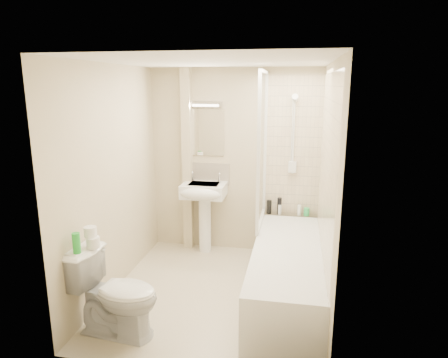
# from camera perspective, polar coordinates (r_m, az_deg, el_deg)

# --- Properties ---
(floor) EXTENTS (2.50, 2.50, 0.00)m
(floor) POSITION_cam_1_polar(r_m,az_deg,el_deg) (4.47, -1.23, -15.95)
(floor) COLOR beige
(floor) RESTS_ON ground
(wall_back) EXTENTS (2.20, 0.02, 2.40)m
(wall_back) POSITION_cam_1_polar(r_m,az_deg,el_deg) (5.22, 1.50, 2.44)
(wall_back) COLOR beige
(wall_back) RESTS_ON ground
(wall_left) EXTENTS (0.02, 2.50, 2.40)m
(wall_left) POSITION_cam_1_polar(r_m,az_deg,el_deg) (4.38, -15.55, -0.20)
(wall_left) COLOR beige
(wall_left) RESTS_ON ground
(wall_right) EXTENTS (0.02, 2.50, 2.40)m
(wall_right) POSITION_cam_1_polar(r_m,az_deg,el_deg) (3.95, 14.50, -1.57)
(wall_right) COLOR beige
(wall_right) RESTS_ON ground
(ceiling) EXTENTS (2.20, 2.50, 0.02)m
(ceiling) POSITION_cam_1_polar(r_m,az_deg,el_deg) (3.91, -1.41, 16.45)
(ceiling) COLOR white
(ceiling) RESTS_ON wall_back
(tile_back) EXTENTS (0.70, 0.01, 1.75)m
(tile_back) POSITION_cam_1_polar(r_m,az_deg,el_deg) (5.11, 9.85, 4.56)
(tile_back) COLOR beige
(tile_back) RESTS_ON wall_back
(tile_right) EXTENTS (0.01, 2.10, 1.75)m
(tile_right) POSITION_cam_1_polar(r_m,az_deg,el_deg) (3.95, 14.47, 1.76)
(tile_right) COLOR beige
(tile_right) RESTS_ON wall_right
(pipe_boxing) EXTENTS (0.12, 0.12, 2.40)m
(pipe_boxing) POSITION_cam_1_polar(r_m,az_deg,el_deg) (5.30, -5.25, 2.54)
(pipe_boxing) COLOR beige
(pipe_boxing) RESTS_ON ground
(splashback) EXTENTS (0.60, 0.02, 0.30)m
(splashback) POSITION_cam_1_polar(r_m,az_deg,el_deg) (5.32, -2.42, 0.75)
(splashback) COLOR beige
(splashback) RESTS_ON wall_back
(mirror) EXTENTS (0.46, 0.01, 0.60)m
(mirror) POSITION_cam_1_polar(r_m,az_deg,el_deg) (5.22, -2.48, 6.65)
(mirror) COLOR white
(mirror) RESTS_ON wall_back
(strip_light) EXTENTS (0.42, 0.07, 0.07)m
(strip_light) POSITION_cam_1_polar(r_m,az_deg,el_deg) (5.17, -2.58, 10.69)
(strip_light) COLOR silver
(strip_light) RESTS_ON wall_back
(bathtub) EXTENTS (0.70, 2.10, 0.55)m
(bathtub) POSITION_cam_1_polar(r_m,az_deg,el_deg) (4.30, 8.97, -13.02)
(bathtub) COLOR white
(bathtub) RESTS_ON ground
(shower_screen) EXTENTS (0.04, 0.92, 1.80)m
(shower_screen) POSITION_cam_1_polar(r_m,az_deg,el_deg) (4.69, 5.48, 4.23)
(shower_screen) COLOR white
(shower_screen) RESTS_ON bathtub
(shower_fixture) EXTENTS (0.10, 0.16, 0.99)m
(shower_fixture) POSITION_cam_1_polar(r_m,az_deg,el_deg) (5.05, 9.88, 5.84)
(shower_fixture) COLOR white
(shower_fixture) RESTS_ON wall_back
(pedestal_sink) EXTENTS (0.56, 0.50, 1.07)m
(pedestal_sink) POSITION_cam_1_polar(r_m,az_deg,el_deg) (5.17, -2.95, -2.78)
(pedestal_sink) COLOR white
(pedestal_sink) RESTS_ON ground
(bottle_black_a) EXTENTS (0.06, 0.06, 0.18)m
(bottle_black_a) POSITION_cam_1_polar(r_m,az_deg,el_deg) (5.22, 6.45, -3.99)
(bottle_black_a) COLOR black
(bottle_black_a) RESTS_ON bathtub
(bottle_white_a) EXTENTS (0.06, 0.06, 0.13)m
(bottle_white_a) POSITION_cam_1_polar(r_m,az_deg,el_deg) (5.22, 7.92, -4.30)
(bottle_white_a) COLOR silver
(bottle_white_a) RESTS_ON bathtub
(bottle_black_b) EXTENTS (0.06, 0.06, 0.22)m
(bottle_black_b) POSITION_cam_1_polar(r_m,az_deg,el_deg) (5.21, 7.92, -3.85)
(bottle_black_b) COLOR black
(bottle_black_b) RESTS_ON bathtub
(bottle_white_b) EXTENTS (0.05, 0.05, 0.14)m
(bottle_white_b) POSITION_cam_1_polar(r_m,az_deg,el_deg) (5.22, 10.68, -4.40)
(bottle_white_b) COLOR white
(bottle_white_b) RESTS_ON bathtub
(bottle_green) EXTENTS (0.07, 0.07, 0.10)m
(bottle_green) POSITION_cam_1_polar(r_m,az_deg,el_deg) (5.22, 11.70, -4.62)
(bottle_green) COLOR #33C75F
(bottle_green) RESTS_ON bathtub
(toilet) EXTENTS (0.62, 0.87, 0.79)m
(toilet) POSITION_cam_1_polar(r_m,az_deg,el_deg) (3.79, -15.18, -15.44)
(toilet) COLOR white
(toilet) RESTS_ON ground
(toilet_roll_lower) EXTENTS (0.12, 0.12, 0.09)m
(toilet_roll_lower) POSITION_cam_1_polar(r_m,az_deg,el_deg) (3.74, -18.19, -8.58)
(toilet_roll_lower) COLOR white
(toilet_roll_lower) RESTS_ON toilet
(toilet_roll_upper) EXTENTS (0.11, 0.11, 0.09)m
(toilet_roll_upper) POSITION_cam_1_polar(r_m,az_deg,el_deg) (3.73, -18.56, -7.14)
(toilet_roll_upper) COLOR white
(toilet_roll_upper) RESTS_ON toilet_roll_lower
(green_bottle) EXTENTS (0.07, 0.07, 0.18)m
(green_bottle) POSITION_cam_1_polar(r_m,az_deg,el_deg) (3.65, -20.33, -8.59)
(green_bottle) COLOR green
(green_bottle) RESTS_ON toilet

